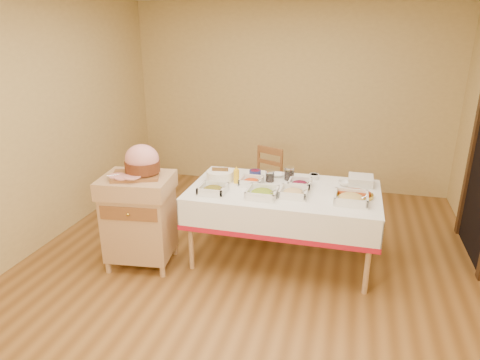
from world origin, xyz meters
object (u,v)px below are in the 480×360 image
Objects in this scene: dining_table at (283,204)px; preserve_jar_right at (289,174)px; butcher_cart at (139,215)px; plate_stack at (361,180)px; mustard_bottle at (236,175)px; dining_chair at (263,183)px; preserve_jar_left at (270,176)px; ham_on_board at (141,163)px; brass_platter at (354,194)px; bread_basket at (220,175)px.

preserve_jar_right reaches higher than dining_table.
butcher_cart is 3.85× the size of plate_stack.
mustard_bottle reaches higher than butcher_cart.
preserve_jar_left is (0.22, -0.75, 0.36)m from dining_chair.
dining_table is 2.07× the size of dining_chair.
ham_on_board is (-0.89, -1.34, 0.60)m from dining_chair.
brass_platter is at bearing -13.55° from preserve_jar_left.
dining_chair is 7.44× the size of preserve_jar_left.
mustard_bottle is at bearing -158.28° from preserve_jar_left.
mustard_bottle is 1.16m from brass_platter.
ham_on_board reaches higher than plate_stack.
ham_on_board reaches higher than dining_chair.
butcher_cart is at bearing -161.47° from dining_table.
plate_stack is (1.11, -0.60, 0.35)m from dining_chair.
bread_basket reaches higher than brass_platter.
bread_basket is at bearing -169.77° from preserve_jar_left.
ham_on_board reaches higher than mustard_bottle.
dining_table is 7.62× the size of plate_stack.
mustard_bottle is 0.64× the size of bread_basket.
preserve_jar_right reaches higher than plate_stack.
butcher_cart is 1.05× the size of dining_chair.
dining_chair is 1.72m from ham_on_board.
mustard_bottle is (-0.50, -0.23, 0.02)m from preserve_jar_right.
butcher_cart is 1.67m from dining_chair.
brass_platter is (1.15, -0.07, -0.06)m from mustard_bottle.
dining_table is 0.68m from brass_platter.
dining_table is 10.34× the size of mustard_bottle.
dining_table is 6.59× the size of bread_basket.
mustard_bottle reaches higher than preserve_jar_left.
dining_chair is 0.95m from bread_basket.
bread_basket reaches higher than plate_stack.
dining_table is 0.71m from bread_basket.
dining_chair is at bearing 56.25° from ham_on_board.
dining_chair is (-0.39, 0.93, -0.15)m from dining_table.
mustard_bottle is (0.79, 0.46, -0.21)m from ham_on_board.
butcher_cart is at bearing -149.30° from mustard_bottle.
dining_table is 1.98× the size of butcher_cart.
ham_on_board is 1.91× the size of plate_stack.
ham_on_board is 2.15m from plate_stack.
preserve_jar_right is at bearing 15.60° from bread_basket.
preserve_jar_right is 0.71m from bread_basket.
bread_basket is at bearing 172.54° from dining_table.
dining_chair is 1.92× the size of ham_on_board.
bread_basket is 1.41m from plate_stack.
mustard_bottle is (-0.49, 0.05, 0.24)m from dining_table.
ham_on_board is at bearing -140.80° from bread_basket.
butcher_cart is 6.75× the size of preserve_jar_right.
bread_basket is (0.61, 0.50, -0.24)m from ham_on_board.
butcher_cart is 2.01× the size of ham_on_board.
plate_stack is (2.00, 0.73, -0.24)m from ham_on_board.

